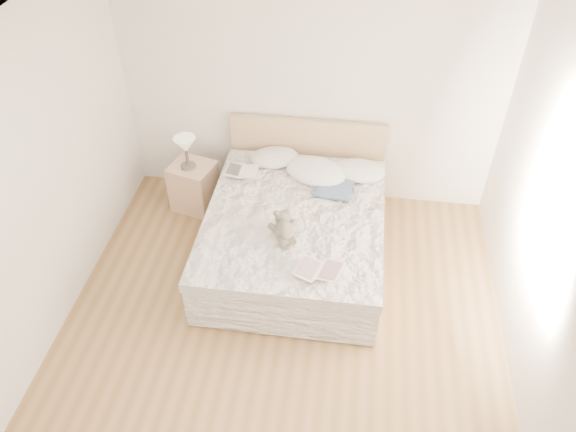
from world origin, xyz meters
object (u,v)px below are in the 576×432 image
Objects in this scene: nightstand at (194,186)px; childrens_book at (319,270)px; table_lamp at (185,146)px; teddy_bear at (285,235)px; bed at (296,231)px; photo_book at (242,171)px.

childrens_book reaches higher than nightstand.
teddy_bear is (1.20, -1.02, -0.18)m from table_lamp.
nightstand is 1.51× the size of table_lamp.
bed reaches higher than table_lamp.
childrens_book is 0.51m from teddy_bear.
nightstand is 1.61× the size of photo_book.
photo_book is at bearing -10.57° from nightstand.
photo_book is at bearing 142.18° from childrens_book.
teddy_bear reaches higher than photo_book.
bed reaches higher than teddy_bear.
childrens_book is (1.53, -1.42, 0.35)m from nightstand.
bed is 1.36m from nightstand.
photo_book is at bearing -8.13° from table_lamp.
table_lamp is at bearing 173.37° from photo_book.
teddy_bear is at bearing -41.63° from nightstand.
bed is 0.87m from photo_book.
table_lamp is 2.10m from childrens_book.
teddy_bear reaches higher than childrens_book.
nightstand is (-1.22, 0.60, -0.03)m from bed.
table_lamp reaches higher than teddy_bear.
nightstand is at bearing 153.52° from childrens_book.
photo_book is at bearing 142.39° from bed.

